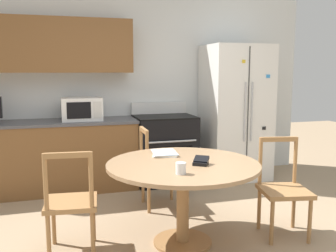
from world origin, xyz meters
name	(u,v)px	position (x,y,z in m)	size (l,w,h in m)	color
back_wall	(109,77)	(-0.30, 2.59, 1.45)	(5.20, 0.44, 2.60)	silver
kitchen_counter	(50,156)	(-1.12, 2.29, 0.45)	(2.19, 0.64, 0.90)	brown
refrigerator	(235,112)	(1.42, 2.22, 0.94)	(0.86, 0.75, 1.88)	white
oven_range	(164,149)	(0.39, 2.26, 0.47)	(0.79, 0.68, 1.08)	black
microwave	(82,109)	(-0.70, 2.27, 1.04)	(0.50, 0.36, 0.29)	white
dining_table	(183,177)	(0.03, 0.42, 0.61)	(1.33, 1.33, 0.74)	#997551
dining_chair_far	(158,169)	(0.06, 1.37, 0.43)	(0.43, 0.43, 0.90)	#9E7042
dining_chair_left	(71,203)	(-0.92, 0.51, 0.43)	(0.46, 0.46, 0.90)	#9E7042
dining_chair_right	(283,190)	(0.98, 0.33, 0.43)	(0.50, 0.50, 0.90)	#9E7042
candle_glass	(181,169)	(-0.10, 0.08, 0.77)	(0.08, 0.08, 0.09)	silver
wallet	(201,162)	(0.15, 0.31, 0.76)	(0.17, 0.17, 0.07)	black
mail_stack	(164,153)	(-0.04, 0.78, 0.75)	(0.29, 0.35, 0.02)	white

